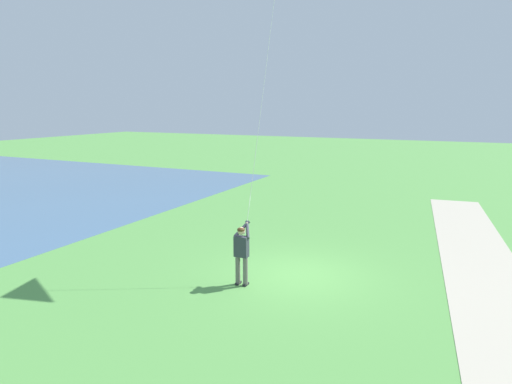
{
  "coord_description": "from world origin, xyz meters",
  "views": [
    {
      "loc": [
        -4.38,
        12.17,
        5.07
      ],
      "look_at": [
        0.59,
        1.72,
        2.84
      ],
      "focal_mm": 31.12,
      "sensor_mm": 36.0,
      "label": 1
    }
  ],
  "objects": [
    {
      "name": "ground_plane",
      "position": [
        0.0,
        0.0,
        0.0
      ],
      "size": [
        120.0,
        120.0,
        0.0
      ],
      "primitive_type": "plane",
      "color": "#569947"
    },
    {
      "name": "person_kite_flyer",
      "position": [
        1.19,
        1.41,
        1.05
      ],
      "size": [
        0.52,
        0.62,
        1.83
      ],
      "color": "#232328",
      "rests_on": "ground"
    }
  ]
}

